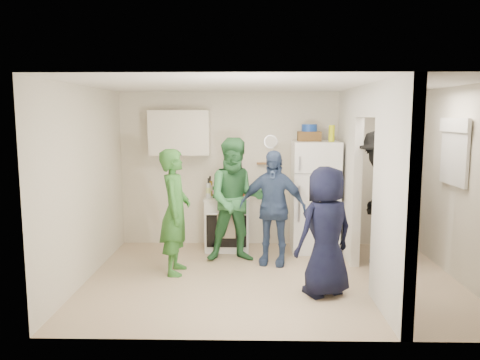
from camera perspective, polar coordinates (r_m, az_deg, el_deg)
name	(u,v)px	position (r m, az deg, el deg)	size (l,w,h in m)	color
floor	(271,279)	(6.27, 3.86, -11.91)	(4.80, 4.80, 0.00)	tan
wall_back	(267,169)	(7.65, 3.36, 1.33)	(4.80, 4.80, 0.00)	silver
wall_front	(281,212)	(4.30, 5.07, -3.87)	(4.80, 4.80, 0.00)	silver
wall_left	(86,184)	(6.32, -18.32, -0.45)	(3.40, 3.40, 0.00)	silver
wall_right	(462,185)	(6.54, 25.48, -0.55)	(3.40, 3.40, 0.00)	silver
ceiling	(273,85)	(5.91, 4.09, 11.53)	(4.80, 4.80, 0.00)	white
partition_pier_back	(349,174)	(7.21, 13.12, 0.73)	(0.12, 1.20, 2.50)	silver
partition_pier_front	(393,200)	(5.10, 18.20, -2.37)	(0.12, 1.20, 2.50)	silver
partition_header	(370,101)	(6.08, 15.58, 9.27)	(0.12, 1.00, 0.40)	silver
stove	(227,223)	(7.47, -1.55, -5.28)	(0.71, 0.59, 0.84)	white
upper_cabinet	(180,133)	(7.50, -7.35, 5.75)	(0.95, 0.34, 0.70)	silver
fridge	(315,196)	(7.42, 9.10, -1.99)	(0.71, 0.69, 1.73)	white
wicker_basket	(309,136)	(7.35, 8.43, 5.29)	(0.35, 0.25, 0.15)	brown
blue_bowl	(309,128)	(7.35, 8.45, 6.30)	(0.24, 0.24, 0.11)	navy
yellow_cup_stack_top	(332,133)	(7.25, 11.11, 5.59)	(0.09, 0.09, 0.25)	#CFDB12
wall_clock	(271,142)	(7.59, 3.77, 4.69)	(0.22, 0.22, 0.03)	white
spice_shelf	(268,163)	(7.59, 3.38, 2.04)	(0.35, 0.08, 0.03)	olive
nook_window	(456,152)	(6.67, 24.82, 3.10)	(0.03, 0.70, 0.80)	black
nook_window_frame	(455,152)	(6.67, 24.70, 3.10)	(0.04, 0.76, 0.86)	white
nook_valance	(454,125)	(6.64, 24.68, 6.12)	(0.04, 0.82, 0.18)	white
yellow_cup_stack_stove	(219,191)	(7.15, -2.61, -1.41)	(0.09, 0.09, 0.25)	#D8E313
red_cup	(241,196)	(7.17, 0.11, -1.90)	(0.09, 0.09, 0.12)	#B8130C
person_green_left	(175,212)	(6.33, -7.90, -3.84)	(0.62, 0.40, 1.69)	#377D32
person_green_center	(236,200)	(6.78, -0.44, -2.46)	(0.88, 0.68, 1.81)	#347744
person_denim	(272,208)	(6.68, 3.98, -3.37)	(0.96, 0.40, 1.64)	#3A4F7F
person_navy	(326,231)	(5.61, 10.41, -6.18)	(0.75, 0.49, 1.54)	black
person_nook	(381,199)	(6.79, 16.83, -2.20)	(1.26, 0.72, 1.94)	black
bottle_a	(210,186)	(7.50, -3.67, -0.72)	(0.08, 0.08, 0.32)	brown
bottle_b	(215,190)	(7.29, -3.11, -1.27)	(0.07, 0.07, 0.24)	#194C20
bottle_c	(222,186)	(7.52, -2.26, -0.73)	(0.07, 0.07, 0.31)	#999BA6
bottle_d	(229,189)	(7.30, -1.32, -1.10)	(0.07, 0.07, 0.28)	#5C2810
bottle_e	(233,187)	(7.52, -0.84, -0.89)	(0.07, 0.07, 0.27)	#B1B8C5
bottle_f	(240,187)	(7.39, -0.01, -0.88)	(0.06, 0.06, 0.30)	#143921
bottle_g	(244,186)	(7.50, 0.49, -0.74)	(0.06, 0.06, 0.31)	olive
bottle_h	(209,188)	(7.26, -3.86, -1.00)	(0.08, 0.08, 0.32)	silver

